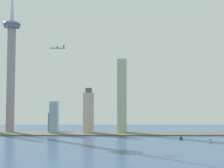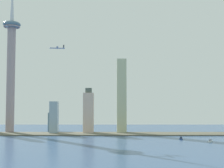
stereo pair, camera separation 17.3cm
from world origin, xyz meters
The scene contains 9 objects.
waterfront_pier centered at (0.00, 464.52, 1.09)m, with size 940.22×71.26×2.17m, color #615E4C.
observation_tower centered at (-254.59, 497.95, 152.42)m, with size 36.95×36.95×322.93m.
skyscraper_0 centered at (-21.76, 492.11, 76.70)m, with size 19.64×24.54×153.40m.
skyscraper_1 centered at (-89.76, 485.72, 43.38)m, with size 20.72×27.47×92.82m.
skyscraper_3 centered at (-171.58, 540.14, 20.68)m, with size 21.00×16.30×41.36m.
skyscraper_5 centered at (-158.73, 475.29, 32.63)m, with size 16.40×18.49×65.26m.
boat_3 centered at (112.48, 327.72, 1.51)m, with size 10.34×12.95×7.67m.
boat_4 centered at (74.57, 366.52, 1.55)m, with size 6.54×16.44×4.32m.
airplane centered at (-137.60, 379.78, 157.79)m, with size 26.88×26.11×7.33m.
Camera 2 is at (-41.65, -196.63, 56.36)m, focal length 53.27 mm.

